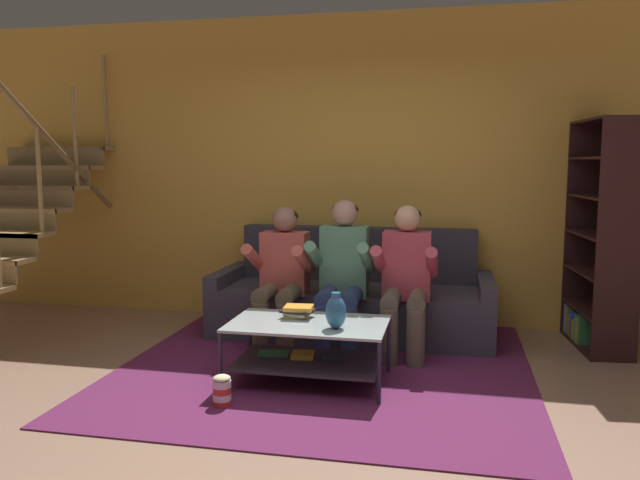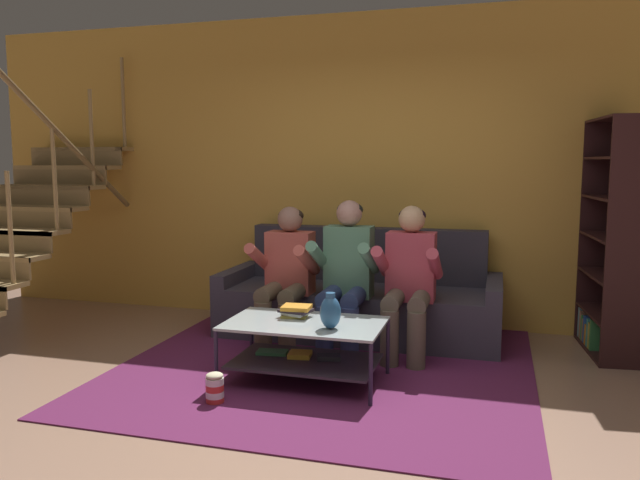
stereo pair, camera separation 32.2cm
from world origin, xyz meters
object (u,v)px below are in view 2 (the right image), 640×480
Objects in this scene: couch at (360,301)px; person_seated_left at (286,271)px; popcorn_tub at (215,388)px; person_seated_middle at (346,271)px; person_seated_right at (409,276)px; book_stack at (296,311)px; vase at (330,312)px; bookshelf at (617,257)px; coffee_table at (305,342)px.

couch is 2.09× the size of person_seated_left.
couch is at bearing 73.66° from popcorn_tub.
person_seated_right is (0.51, -0.00, -0.02)m from person_seated_middle.
person_seated_left is 0.74m from book_stack.
vase is 2.48m from bookshelf.
vase is (0.62, -0.88, -0.09)m from person_seated_left.
bookshelf is (2.29, 1.26, 0.30)m from book_stack.
vase is (0.11, -0.89, -0.12)m from person_seated_middle.
book_stack is at bearing 62.51° from popcorn_tub.
couch is 2.04× the size of person_seated_right.
person_seated_middle is at bearing -90.00° from couch.
couch reaches higher than book_stack.
couch reaches higher than coffee_table.
vase is 0.40m from book_stack.
coffee_table is 0.24m from book_stack.
person_seated_left is at bearing 114.66° from book_stack.
popcorn_tub is (-0.54, -1.84, -0.20)m from couch.
person_seated_right is at bearing 51.17° from popcorn_tub.
vase reaches higher than popcorn_tub.
couch is 10.00× the size of book_stack.
couch is 2.14m from bookshelf.
bookshelf reaches higher than person_seated_left.
coffee_table is at bearing -128.58° from person_seated_right.
coffee_table is at bearing 151.28° from vase.
person_seated_right reaches higher than book_stack.
book_stack is at bearing 131.75° from coffee_table.
vase is (0.11, -1.43, 0.25)m from couch.
coffee_table is at bearing -62.45° from person_seated_left.
bookshelf is at bearing 35.88° from popcorn_tub.
person_seated_right is 1.75m from popcorn_tub.
person_seated_right is at bearing 42.73° from book_stack.
couch is 1.93m from popcorn_tub.
book_stack is 1.19× the size of popcorn_tub.
couch is 1.30× the size of bookshelf.
coffee_table is at bearing -97.87° from person_seated_middle.
person_seated_left is at bearing -179.86° from person_seated_right.
person_seated_right is (0.51, -0.54, 0.35)m from couch.
person_seated_right is at bearing 51.42° from coffee_table.
coffee_table is at bearing -48.25° from book_stack.
popcorn_tub is (-0.43, -0.53, -0.18)m from coffee_table.
bookshelf is (2.09, 0.06, 0.47)m from couch.
couch reaches higher than vase.
couch is 10.01× the size of vase.
popcorn_tub is at bearing -91.48° from person_seated_left.
vase is 0.89m from popcorn_tub.
coffee_table is 4.47× the size of vase.
vase is 0.13× the size of bookshelf.
popcorn_tub is (-1.05, -1.30, -0.55)m from person_seated_right.
couch is 0.82m from person_seated_right.
person_seated_left is at bearing -132.92° from couch.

